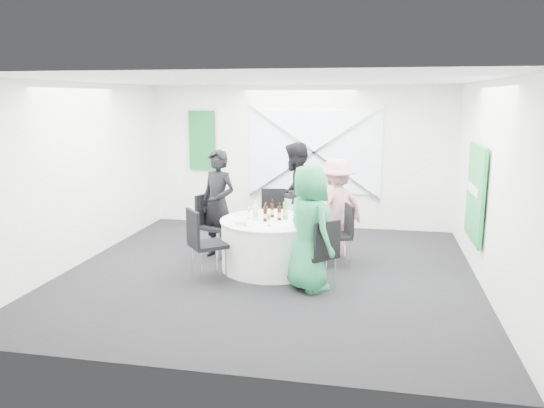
% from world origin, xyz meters
% --- Properties ---
extents(floor, '(6.00, 6.00, 0.00)m').
position_xyz_m(floor, '(0.00, 0.00, 0.00)').
color(floor, black).
rests_on(floor, ground).
extents(ceiling, '(6.00, 6.00, 0.00)m').
position_xyz_m(ceiling, '(0.00, 0.00, 2.80)').
color(ceiling, white).
rests_on(ceiling, wall_back).
extents(wall_back, '(6.00, 0.00, 6.00)m').
position_xyz_m(wall_back, '(0.00, 3.00, 1.40)').
color(wall_back, white).
rests_on(wall_back, floor).
extents(wall_front, '(6.00, 0.00, 6.00)m').
position_xyz_m(wall_front, '(0.00, -3.00, 1.40)').
color(wall_front, white).
rests_on(wall_front, floor).
extents(wall_left, '(0.00, 6.00, 6.00)m').
position_xyz_m(wall_left, '(-3.00, 0.00, 1.40)').
color(wall_left, white).
rests_on(wall_left, floor).
extents(wall_right, '(0.00, 6.00, 6.00)m').
position_xyz_m(wall_right, '(3.00, 0.00, 1.40)').
color(wall_right, white).
rests_on(wall_right, floor).
extents(window_panel, '(2.60, 0.03, 1.60)m').
position_xyz_m(window_panel, '(0.30, 2.96, 1.50)').
color(window_panel, silver).
rests_on(window_panel, wall_back).
extents(window_brace_a, '(2.63, 0.05, 1.84)m').
position_xyz_m(window_brace_a, '(0.30, 2.92, 1.50)').
color(window_brace_a, silver).
rests_on(window_brace_a, window_panel).
extents(window_brace_b, '(2.63, 0.05, 1.84)m').
position_xyz_m(window_brace_b, '(0.30, 2.92, 1.50)').
color(window_brace_b, silver).
rests_on(window_brace_b, window_panel).
extents(green_banner, '(0.55, 0.04, 1.20)m').
position_xyz_m(green_banner, '(-2.00, 2.95, 1.70)').
color(green_banner, '#156C37').
rests_on(green_banner, wall_back).
extents(green_sign, '(0.05, 1.20, 1.40)m').
position_xyz_m(green_sign, '(2.94, 0.60, 1.20)').
color(green_sign, green).
rests_on(green_sign, wall_right).
extents(banquet_table, '(1.56, 1.56, 0.76)m').
position_xyz_m(banquet_table, '(0.00, 0.20, 0.38)').
color(banquet_table, white).
rests_on(banquet_table, floor).
extents(chair_back, '(0.53, 0.54, 1.01)m').
position_xyz_m(chair_back, '(-0.20, 1.35, 0.60)').
color(chair_back, black).
rests_on(chair_back, floor).
extents(chair_back_left, '(0.61, 0.60, 1.02)m').
position_xyz_m(chair_back_left, '(-1.11, 0.66, 0.60)').
color(chair_back_left, black).
rests_on(chair_back_left, floor).
extents(chair_back_right, '(0.56, 0.55, 0.96)m').
position_xyz_m(chair_back_right, '(1.02, 0.56, 0.56)').
color(chair_back_right, black).
rests_on(chair_back_right, floor).
extents(chair_front_right, '(0.63, 0.63, 0.98)m').
position_xyz_m(chair_front_right, '(0.83, -0.61, 0.57)').
color(chair_front_right, black).
rests_on(chair_front_right, floor).
extents(chair_front_left, '(0.66, 0.66, 1.03)m').
position_xyz_m(chair_front_left, '(-0.87, -0.51, 0.61)').
color(chair_front_left, black).
rests_on(chair_front_left, floor).
extents(person_man_back_left, '(0.75, 0.64, 1.75)m').
position_xyz_m(person_man_back_left, '(-0.97, 0.61, 0.88)').
color(person_man_back_left, black).
rests_on(person_man_back_left, floor).
extents(person_man_back, '(0.59, 0.94, 1.82)m').
position_xyz_m(person_man_back, '(0.15, 1.46, 0.91)').
color(person_man_back, black).
rests_on(person_man_back, floor).
extents(person_woman_pink, '(1.10, 1.05, 1.61)m').
position_xyz_m(person_woman_pink, '(0.90, 0.98, 0.80)').
color(person_woman_pink, '#C6808B').
rests_on(person_woman_pink, floor).
extents(person_woman_green, '(0.96, 0.99, 1.71)m').
position_xyz_m(person_woman_green, '(0.66, -0.58, 0.85)').
color(person_woman_green, '#268C54').
rests_on(person_woman_green, floor).
extents(plate_back, '(0.27, 0.27, 0.01)m').
position_xyz_m(plate_back, '(0.09, 0.79, 0.77)').
color(plate_back, white).
rests_on(plate_back, banquet_table).
extents(plate_back_left, '(0.29, 0.29, 0.01)m').
position_xyz_m(plate_back_left, '(-0.52, 0.52, 0.77)').
color(plate_back_left, white).
rests_on(plate_back_left, banquet_table).
extents(plate_back_right, '(0.27, 0.27, 0.04)m').
position_xyz_m(plate_back_right, '(0.46, 0.57, 0.78)').
color(plate_back_right, white).
rests_on(plate_back_right, banquet_table).
extents(plate_front_right, '(0.25, 0.25, 0.04)m').
position_xyz_m(plate_front_right, '(0.46, -0.15, 0.78)').
color(plate_front_right, white).
rests_on(plate_front_right, banquet_table).
extents(plate_front_left, '(0.26, 0.26, 0.01)m').
position_xyz_m(plate_front_left, '(-0.45, -0.21, 0.77)').
color(plate_front_left, white).
rests_on(plate_front_left, banquet_table).
extents(napkin, '(0.18, 0.13, 0.05)m').
position_xyz_m(napkin, '(-0.37, -0.21, 0.80)').
color(napkin, white).
rests_on(napkin, plate_front_left).
extents(beer_bottle_a, '(0.06, 0.06, 0.25)m').
position_xyz_m(beer_bottle_a, '(-0.11, 0.24, 0.86)').
color(beer_bottle_a, '#39180A').
rests_on(beer_bottle_a, banquet_table).
extents(beer_bottle_b, '(0.06, 0.06, 0.27)m').
position_xyz_m(beer_bottle_b, '(-0.03, 0.36, 0.86)').
color(beer_bottle_b, '#39180A').
rests_on(beer_bottle_b, banquet_table).
extents(beer_bottle_c, '(0.06, 0.06, 0.27)m').
position_xyz_m(beer_bottle_c, '(0.11, 0.18, 0.86)').
color(beer_bottle_c, '#39180A').
rests_on(beer_bottle_c, banquet_table).
extents(beer_bottle_d, '(0.06, 0.06, 0.26)m').
position_xyz_m(beer_bottle_d, '(-0.08, 0.08, 0.86)').
color(beer_bottle_d, '#39180A').
rests_on(beer_bottle_d, banquet_table).
extents(green_water_bottle, '(0.08, 0.08, 0.32)m').
position_xyz_m(green_water_bottle, '(0.19, 0.27, 0.89)').
color(green_water_bottle, '#41A955').
rests_on(green_water_bottle, banquet_table).
extents(clear_water_bottle, '(0.08, 0.08, 0.29)m').
position_xyz_m(clear_water_bottle, '(-0.24, 0.12, 0.87)').
color(clear_water_bottle, white).
rests_on(clear_water_bottle, banquet_table).
extents(wine_glass_a, '(0.07, 0.07, 0.17)m').
position_xyz_m(wine_glass_a, '(0.03, -0.18, 0.88)').
color(wine_glass_a, white).
rests_on(wine_glass_a, banquet_table).
extents(wine_glass_b, '(0.07, 0.07, 0.17)m').
position_xyz_m(wine_glass_b, '(0.15, 0.52, 0.88)').
color(wine_glass_b, white).
rests_on(wine_glass_b, banquet_table).
extents(wine_glass_c, '(0.07, 0.07, 0.17)m').
position_xyz_m(wine_glass_c, '(-0.36, 0.23, 0.88)').
color(wine_glass_c, white).
rests_on(wine_glass_c, banquet_table).
extents(wine_glass_d, '(0.07, 0.07, 0.17)m').
position_xyz_m(wine_glass_d, '(0.27, 0.53, 0.88)').
color(wine_glass_d, white).
rests_on(wine_glass_d, banquet_table).
extents(wine_glass_e, '(0.07, 0.07, 0.17)m').
position_xyz_m(wine_glass_e, '(-0.28, 0.48, 0.88)').
color(wine_glass_e, white).
rests_on(wine_glass_e, banquet_table).
extents(wine_glass_f, '(0.07, 0.07, 0.17)m').
position_xyz_m(wine_glass_f, '(0.34, 0.16, 0.88)').
color(wine_glass_f, white).
rests_on(wine_glass_f, banquet_table).
extents(fork_a, '(0.11, 0.13, 0.01)m').
position_xyz_m(fork_a, '(-0.53, -0.02, 0.76)').
color(fork_a, silver).
rests_on(fork_a, banquet_table).
extents(knife_a, '(0.12, 0.12, 0.01)m').
position_xyz_m(knife_a, '(-0.27, -0.31, 0.76)').
color(knife_a, silver).
rests_on(knife_a, banquet_table).
extents(fork_b, '(0.10, 0.13, 0.01)m').
position_xyz_m(fork_b, '(-0.36, 0.65, 0.76)').
color(fork_b, silver).
rests_on(fork_b, banquet_table).
extents(knife_b, '(0.09, 0.14, 0.01)m').
position_xyz_m(knife_b, '(-0.56, 0.34, 0.76)').
color(knife_b, silver).
rests_on(knife_b, banquet_table).
extents(fork_c, '(0.08, 0.14, 0.01)m').
position_xyz_m(fork_c, '(0.57, 0.28, 0.76)').
color(fork_c, silver).
rests_on(fork_c, banquet_table).
extents(knife_c, '(0.08, 0.14, 0.01)m').
position_xyz_m(knife_c, '(0.41, 0.60, 0.76)').
color(knife_c, silver).
rests_on(knife_c, banquet_table).
extents(fork_d, '(0.15, 0.03, 0.01)m').
position_xyz_m(fork_d, '(0.13, 0.76, 0.76)').
color(fork_d, silver).
rests_on(fork_d, banquet_table).
extents(knife_d, '(0.15, 0.03, 0.01)m').
position_xyz_m(knife_d, '(-0.21, 0.74, 0.76)').
color(knife_d, silver).
rests_on(knife_d, banquet_table).
extents(fork_e, '(0.11, 0.12, 0.01)m').
position_xyz_m(fork_e, '(0.28, -0.30, 0.76)').
color(fork_e, silver).
rests_on(fork_e, banquet_table).
extents(knife_e, '(0.10, 0.13, 0.01)m').
position_xyz_m(knife_e, '(0.55, 0.02, 0.76)').
color(knife_e, silver).
rests_on(knife_e, banquet_table).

